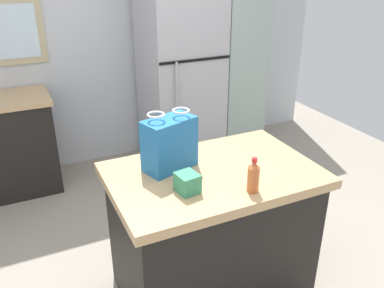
# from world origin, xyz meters

# --- Properties ---
(back_wall) EXTENTS (5.37, 0.13, 2.59)m
(back_wall) POSITION_xyz_m (-0.01, 2.29, 1.30)
(back_wall) COLOR silver
(back_wall) RESTS_ON ground
(kitchen_island) EXTENTS (1.24, 0.81, 0.90)m
(kitchen_island) POSITION_xyz_m (0.24, -0.02, 0.45)
(kitchen_island) COLOR black
(kitchen_island) RESTS_ON ground
(refrigerator) EXTENTS (0.73, 0.76, 1.90)m
(refrigerator) POSITION_xyz_m (0.84, 1.85, 0.95)
(refrigerator) COLOR #B7B7BC
(refrigerator) RESTS_ON ground
(tall_cabinet) EXTENTS (0.46, 0.68, 2.17)m
(tall_cabinet) POSITION_xyz_m (1.45, 1.85, 1.09)
(tall_cabinet) COLOR #9EB2A8
(tall_cabinet) RESTS_ON ground
(shopping_bag) EXTENTS (0.34, 0.25, 0.36)m
(shopping_bag) POSITION_xyz_m (0.02, 0.13, 1.06)
(shopping_bag) COLOR #236BAD
(shopping_bag) RESTS_ON kitchen_island
(small_box) EXTENTS (0.12, 0.14, 0.11)m
(small_box) POSITION_xyz_m (0.00, -0.16, 0.95)
(small_box) COLOR #388E66
(small_box) RESTS_ON kitchen_island
(bottle) EXTENTS (0.06, 0.06, 0.20)m
(bottle) POSITION_xyz_m (0.32, -0.30, 0.98)
(bottle) COLOR #C66633
(bottle) RESTS_ON kitchen_island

